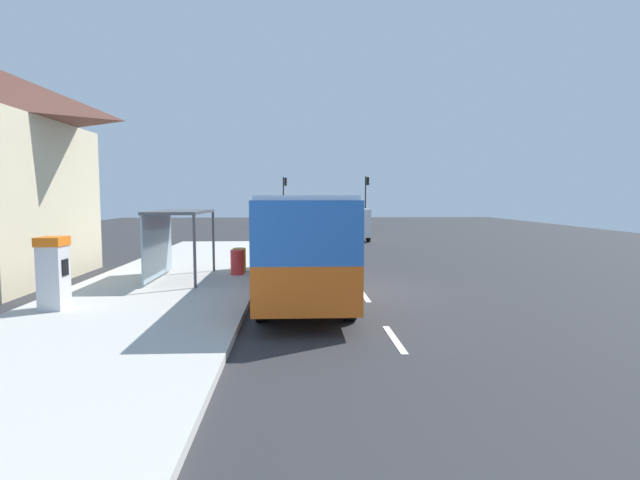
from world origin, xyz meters
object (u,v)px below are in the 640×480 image
object	(u,v)px
bus	(303,238)
traffic_light_far_side	(284,194)
recycling_bin_red	(237,262)
sedan_near	(332,217)
recycling_bin_yellow	(239,260)
white_van	(352,221)
ticket_machine	(53,272)
sedan_far	(336,219)
traffic_light_near_side	(366,193)
bus_shelter	(172,227)

from	to	relation	value
bus	traffic_light_far_side	xyz separation A→B (m)	(-1.39, 36.94, 1.62)
traffic_light_far_side	recycling_bin_red	bearing A→B (deg)	-91.85
sedan_near	traffic_light_far_side	world-z (taller)	traffic_light_far_side
recycling_bin_yellow	traffic_light_far_side	bearing A→B (deg)	88.11
recycling_bin_yellow	white_van	bearing A→B (deg)	69.14
traffic_light_far_side	ticket_machine	bearing A→B (deg)	-97.57
bus	sedan_far	xyz separation A→B (m)	(4.02, 35.86, -1.05)
ticket_machine	bus	bearing A→B (deg)	23.04
sedan_near	sedan_far	bearing A→B (deg)	-89.96
sedan_near	recycling_bin_yellow	distance (m)	39.33
sedan_near	ticket_machine	bearing A→B (deg)	-103.27
white_van	traffic_light_far_side	size ratio (longest dim) A/B	1.00
sedan_far	traffic_light_far_side	xyz separation A→B (m)	(-5.41, 1.07, 2.67)
sedan_near	white_van	bearing A→B (deg)	-90.26
ticket_machine	traffic_light_far_side	xyz separation A→B (m)	(5.29, 39.78, 2.29)
recycling_bin_yellow	traffic_light_near_side	size ratio (longest dim) A/B	0.18
ticket_machine	traffic_light_far_side	world-z (taller)	traffic_light_far_side
bus	traffic_light_near_side	xyz separation A→B (m)	(7.21, 36.14, 1.65)
sedan_far	traffic_light_near_side	bearing A→B (deg)	4.89
ticket_machine	recycling_bin_red	xyz separation A→B (m)	(4.19, 5.82, -0.52)
bus_shelter	recycling_bin_yellow	bearing A→B (deg)	37.13
ticket_machine	recycling_bin_red	bearing A→B (deg)	54.26
traffic_light_far_side	bus_shelter	xyz separation A→B (m)	(-3.31, -34.93, -1.37)
white_van	sedan_near	distance (m)	22.00
bus	sedan_near	size ratio (longest dim) A/B	2.48
sedan_near	sedan_far	world-z (taller)	same
bus	sedan_far	distance (m)	36.10
sedan_far	recycling_bin_red	bearing A→B (deg)	-101.19
ticket_machine	bus_shelter	bearing A→B (deg)	67.81
white_van	recycling_bin_yellow	distance (m)	17.98
bus	recycling_bin_red	world-z (taller)	bus
recycling_bin_red	bus_shelter	world-z (taller)	bus_shelter
bus_shelter	white_van	bearing A→B (deg)	65.00
sedan_far	recycling_bin_yellow	xyz separation A→B (m)	(-6.50, -32.18, -0.14)
sedan_far	recycling_bin_yellow	size ratio (longest dim) A/B	4.72
traffic_light_near_side	bus_shelter	distance (m)	36.17
bus_shelter	traffic_light_near_side	bearing A→B (deg)	70.76
sedan_near	traffic_light_far_side	size ratio (longest dim) A/B	0.85
white_van	sedan_far	xyz separation A→B (m)	(0.10, 15.39, -0.55)
white_van	ticket_machine	world-z (taller)	white_van
white_van	bus_shelter	distance (m)	20.39
sedan_near	bus	bearing A→B (deg)	-95.39
bus	recycling_bin_red	xyz separation A→B (m)	(-2.49, 2.98, -1.19)
recycling_bin_yellow	bus_shelter	size ratio (longest dim) A/B	0.24
ticket_machine	white_van	bearing A→B (deg)	65.57
white_van	bus_shelter	xyz separation A→B (m)	(-8.61, -18.47, 0.75)
traffic_light_near_side	recycling_bin_red	bearing A→B (deg)	-106.30
recycling_bin_yellow	bus_shelter	world-z (taller)	bus_shelter
recycling_bin_yellow	traffic_light_near_side	bearing A→B (deg)	73.37
bus	sedan_far	world-z (taller)	bus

